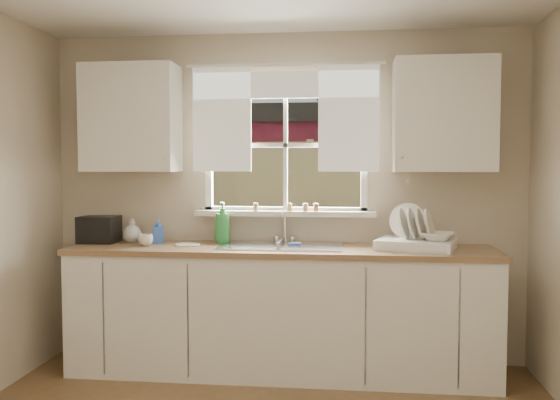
# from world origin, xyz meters

# --- Properties ---
(room_walls) EXTENTS (3.62, 4.02, 2.50)m
(room_walls) POSITION_xyz_m (0.00, -0.07, 1.24)
(room_walls) COLOR beige
(room_walls) RESTS_ON ground
(window) EXTENTS (1.38, 0.16, 1.06)m
(window) POSITION_xyz_m (0.00, 2.00, 1.49)
(window) COLOR white
(window) RESTS_ON room_walls
(curtains) EXTENTS (1.50, 0.03, 0.81)m
(curtains) POSITION_xyz_m (0.00, 1.95, 1.93)
(curtains) COLOR white
(curtains) RESTS_ON room_walls
(base_cabinets) EXTENTS (3.00, 0.62, 0.87)m
(base_cabinets) POSITION_xyz_m (0.00, 1.68, 0.43)
(base_cabinets) COLOR white
(base_cabinets) RESTS_ON ground
(countertop) EXTENTS (3.04, 0.65, 0.04)m
(countertop) POSITION_xyz_m (0.00, 1.68, 0.89)
(countertop) COLOR olive
(countertop) RESTS_ON base_cabinets
(upper_cabinet_left) EXTENTS (0.70, 0.33, 0.80)m
(upper_cabinet_left) POSITION_xyz_m (-1.15, 1.82, 1.85)
(upper_cabinet_left) COLOR white
(upper_cabinet_left) RESTS_ON room_walls
(upper_cabinet_right) EXTENTS (0.70, 0.33, 0.80)m
(upper_cabinet_right) POSITION_xyz_m (1.15, 1.82, 1.85)
(upper_cabinet_right) COLOR white
(upper_cabinet_right) RESTS_ON room_walls
(wall_outlet) EXTENTS (0.08, 0.01, 0.12)m
(wall_outlet) POSITION_xyz_m (0.88, 1.99, 1.08)
(wall_outlet) COLOR beige
(wall_outlet) RESTS_ON room_walls
(sill_jars) EXTENTS (0.50, 0.04, 0.06)m
(sill_jars) POSITION_xyz_m (0.05, 1.94, 1.18)
(sill_jars) COLOR brown
(sill_jars) RESTS_ON window
(backyard) EXTENTS (20.00, 10.00, 6.13)m
(backyard) POSITION_xyz_m (0.58, 8.42, 3.46)
(backyard) COLOR #335421
(backyard) RESTS_ON ground
(sink) EXTENTS (0.88, 0.52, 0.40)m
(sink) POSITION_xyz_m (0.00, 1.71, 0.84)
(sink) COLOR #B7B7BC
(sink) RESTS_ON countertop
(dish_rack) EXTENTS (0.61, 0.52, 0.32)m
(dish_rack) POSITION_xyz_m (0.95, 1.69, 0.98)
(dish_rack) COLOR white
(dish_rack) RESTS_ON countertop
(bowl) EXTENTS (0.30, 0.30, 0.06)m
(bowl) POSITION_xyz_m (1.10, 1.64, 1.01)
(bowl) COLOR white
(bowl) RESTS_ON dish_rack
(soap_bottle_a) EXTENTS (0.15, 0.15, 0.31)m
(soap_bottle_a) POSITION_xyz_m (-0.46, 1.85, 1.07)
(soap_bottle_a) COLOR green
(soap_bottle_a) RESTS_ON countertop
(soap_bottle_b) EXTENTS (0.10, 0.11, 0.18)m
(soap_bottle_b) POSITION_xyz_m (-0.94, 1.80, 1.00)
(soap_bottle_b) COLOR blue
(soap_bottle_b) RESTS_ON countertop
(soap_bottle_c) EXTENTS (0.18, 0.18, 0.18)m
(soap_bottle_c) POSITION_xyz_m (-1.15, 1.81, 1.00)
(soap_bottle_c) COLOR beige
(soap_bottle_c) RESTS_ON countertop
(saucer) EXTENTS (0.19, 0.19, 0.01)m
(saucer) POSITION_xyz_m (-0.68, 1.68, 0.92)
(saucer) COLOR white
(saucer) RESTS_ON countertop
(cup) EXTENTS (0.11, 0.11, 0.08)m
(cup) POSITION_xyz_m (-0.99, 1.64, 0.95)
(cup) COLOR silver
(cup) RESTS_ON countertop
(black_appliance) EXTENTS (0.27, 0.24, 0.20)m
(black_appliance) POSITION_xyz_m (-1.40, 1.78, 1.01)
(black_appliance) COLOR black
(black_appliance) RESTS_ON countertop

